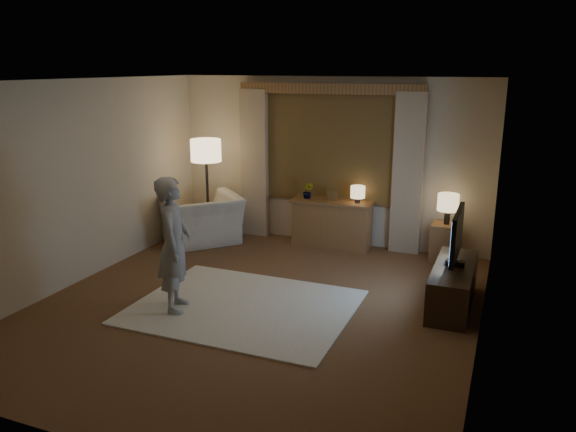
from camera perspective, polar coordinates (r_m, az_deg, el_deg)
The scene contains 13 objects.
room at distance 6.77m, azimuth -1.62°, elevation 2.92°, with size 5.04×5.54×2.64m.
rug at distance 6.71m, azimuth -4.52°, elevation -9.17°, with size 2.50×2.00×0.02m, color white.
sideboard at distance 8.78m, azimuth 4.46°, elevation -0.90°, with size 1.20×0.40×0.70m, color brown.
picture_frame at distance 8.67m, azimuth 4.52°, elevation 1.96°, with size 0.16×0.02×0.20m, color brown.
plant at distance 8.78m, azimuth 2.04°, elevation 2.51°, with size 0.17×0.13×0.30m, color #999999.
table_lamp_sideboard at distance 8.54m, azimuth 7.10°, elevation 2.37°, with size 0.22×0.22×0.30m.
floor_lamp at distance 8.95m, azimuth -8.32°, elevation 6.05°, with size 0.48×0.48×1.64m.
armchair at distance 9.03m, azimuth -8.82°, elevation -0.34°, with size 1.18×1.03×0.77m, color beige.
side_table at distance 8.42m, azimuth 15.67°, elevation -2.62°, with size 0.40×0.40×0.56m, color brown.
table_lamp_side at distance 8.27m, azimuth 15.95°, elevation 1.26°, with size 0.30×0.30×0.44m.
tv_stand at distance 6.92m, azimuth 16.41°, elevation -6.82°, with size 0.45×1.40×0.50m, color black.
tv at distance 6.72m, azimuth 16.78°, elevation -1.93°, with size 0.22×0.92×0.66m.
person at distance 6.48m, azimuth -11.49°, elevation -2.85°, with size 0.57×0.37×1.56m, color #A19C94.
Camera 1 is at (2.65, -5.56, 2.76)m, focal length 35.00 mm.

